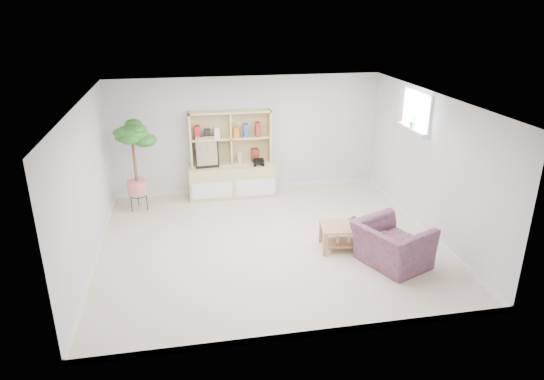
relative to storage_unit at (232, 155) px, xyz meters
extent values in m
cube|color=#CFB38B|center=(0.36, -2.24, -0.88)|extent=(5.50, 5.00, 0.01)
cube|color=silver|center=(0.36, -2.24, 1.52)|extent=(5.50, 5.00, 0.01)
cube|color=silver|center=(0.36, 0.26, 0.32)|extent=(5.50, 0.01, 2.40)
cube|color=silver|center=(0.36, -4.74, 0.32)|extent=(5.50, 0.01, 2.40)
cube|color=silver|center=(-2.39, -2.24, 0.32)|extent=(0.01, 5.00, 2.40)
cube|color=silver|center=(3.11, -2.24, 0.32)|extent=(0.01, 5.00, 2.40)
cube|color=white|center=(3.03, -1.64, 0.80)|extent=(0.14, 1.00, 0.04)
imported|color=#297025|center=(1.64, -2.76, -0.35)|extent=(0.28, 0.26, 0.25)
imported|color=navy|center=(2.06, -3.27, -0.50)|extent=(1.22, 1.29, 0.76)
imported|color=#226E17|center=(3.03, -1.65, 0.94)|extent=(0.15, 0.13, 0.23)
camera|label=1|loc=(-0.92, -9.35, 2.88)|focal=32.00mm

